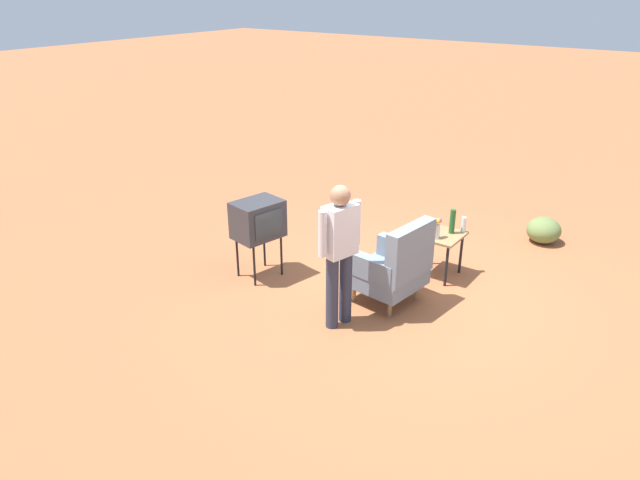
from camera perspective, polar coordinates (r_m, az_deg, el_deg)
The scene contains 10 objects.
ground_plane at distance 7.35m, azimuth 8.32°, elevation -5.29°, with size 60.00×60.00×0.00m, color #A05B38.
armchair at distance 6.93m, azimuth 7.14°, elevation -2.47°, with size 0.86×0.87×1.06m.
side_table at distance 7.70m, azimuth 11.48°, elevation 0.03°, with size 0.56×0.56×0.58m.
tv_on_stand at distance 7.45m, azimuth -6.04°, elevation 1.94°, with size 0.68×0.55×1.03m.
person_standing at distance 6.28m, azimuth 1.91°, elevation -0.76°, with size 0.56×0.30×1.64m.
bottle_short_clear at distance 7.76m, azimuth 13.75°, elevation 1.48°, with size 0.06×0.06×0.20m, color silver.
bottle_wine_green at distance 7.66m, azimuth 12.72°, elevation 1.77°, with size 0.07×0.07×0.32m, color #1E5623.
soda_can_blue at distance 7.76m, azimuth 10.89°, elevation 1.44°, with size 0.07×0.07×0.12m, color blue.
flower_vase at distance 7.47m, azimuth 11.23°, elevation 1.23°, with size 0.15×0.09×0.27m.
shrub_mid at distance 9.22m, azimuth 20.87°, elevation 0.90°, with size 0.49×0.49×0.38m, color olive.
Camera 1 is at (5.77, 2.82, 3.58)m, focal length 33.00 mm.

